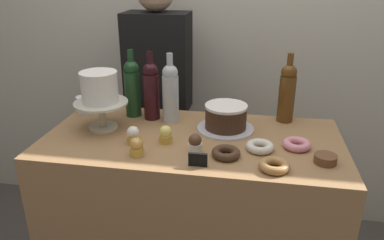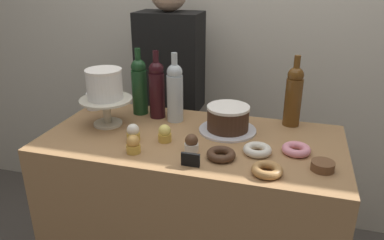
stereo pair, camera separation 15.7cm
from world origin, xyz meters
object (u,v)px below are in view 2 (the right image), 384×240
Objects in this scene: wine_bottle_clear at (175,92)px; barista_figure at (171,108)px; chocolate_round_cake at (228,118)px; wine_bottle_green at (139,85)px; wine_bottle_dark_red at (157,88)px; cupcake_caramel at (133,144)px; donut_chocolate at (221,154)px; donut_pink at (296,149)px; cupcake_lemon at (165,134)px; wine_bottle_amber at (294,95)px; donut_sugar at (257,150)px; white_layer_cake at (104,84)px; cake_stand_pedestal at (107,107)px; donut_maple at (267,170)px; coffee_cup_ceramic at (94,101)px; cupcake_chocolate at (191,143)px; cookie_stack at (323,166)px; cupcake_vanilla at (133,133)px; price_sign_chalkboard at (190,160)px.

wine_bottle_clear is 0.20× the size of barista_figure.
wine_bottle_green reaches higher than chocolate_round_cake.
cupcake_caramel is at bearing -83.41° from wine_bottle_dark_red.
donut_chocolate is at bearing -40.96° from wine_bottle_dark_red.
wine_bottle_dark_red is at bearing 162.23° from donut_pink.
wine_bottle_clear is 0.26m from cupcake_lemon.
donut_sugar is at bearing -108.80° from wine_bottle_amber.
white_layer_cake is at bearing 162.74° from donut_chocolate.
wine_bottle_clear is 2.91× the size of donut_sugar.
cupcake_lemon is (0.31, -0.09, -0.05)m from cake_stand_pedestal.
donut_maple is 1.32× the size of coffee_cup_ceramic.
wine_bottle_amber is at bearing 3.73° from coffee_cup_ceramic.
cupcake_chocolate is at bearing -133.53° from wine_bottle_amber.
wine_bottle_dark_red is at bearing 144.38° from donut_maple.
donut_pink is at bearing -3.71° from cake_stand_pedestal.
cupcake_chocolate is 0.66× the size of donut_sugar.
donut_maple and cookie_stack have the same top height.
donut_maple is (0.52, -0.02, -0.02)m from cupcake_caramel.
wine_bottle_amber is at bearing 82.62° from donut_maple.
donut_maple is (0.57, -0.12, -0.02)m from cupcake_vanilla.
donut_sugar is (0.52, 0.02, -0.02)m from cupcake_vanilla.
chocolate_round_cake is 0.24m from donut_sugar.
wine_bottle_clear and wine_bottle_green have the same top height.
cupcake_vanilla is at bearing 153.68° from price_sign_chalkboard.
donut_maple is (0.44, -0.15, -0.02)m from cupcake_lemon.
coffee_cup_ceramic reaches higher than donut_pink.
cake_stand_pedestal reaches higher than donut_pink.
wine_bottle_clear is 0.38m from cupcake_caramel.
donut_sugar is at bearing 165.12° from cookie_stack.
donut_pink is 0.96m from barista_figure.
wine_bottle_dark_red is 0.40m from cupcake_caramel.
white_layer_cake is 0.64m from barista_figure.
cookie_stack is 1.10m from barista_figure.
wine_bottle_amber is at bearing 29.53° from cupcake_vanilla.
cake_stand_pedestal is 3.20× the size of cupcake_caramel.
price_sign_chalkboard is at bearing -123.91° from wine_bottle_amber.
donut_chocolate is (0.34, 0.05, -0.02)m from cupcake_caramel.
barista_figure reaches higher than chocolate_round_cake.
cupcake_chocolate is (0.45, -0.15, -0.05)m from cake_stand_pedestal.
donut_pink is at bearing 13.83° from cupcake_chocolate.
wine_bottle_dark_red is 2.91× the size of donut_pink.
chocolate_round_cake is 0.58× the size of wine_bottle_amber.
chocolate_round_cake is 1.67× the size of donut_pink.
white_layer_cake is 2.31× the size of price_sign_chalkboard.
wine_bottle_green is 0.61m from price_sign_chalkboard.
coffee_cup_ceramic is at bearing -126.47° from barista_figure.
white_layer_cake is 1.45× the size of donut_chocolate.
donut_chocolate is at bearing -155.92° from donut_pink.
wine_bottle_amber is at bearing 107.70° from cookie_stack.
price_sign_chalkboard is (-0.28, -0.02, 0.01)m from donut_maple.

